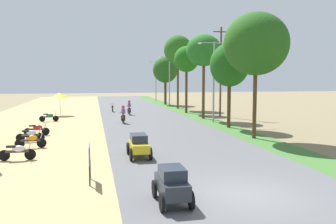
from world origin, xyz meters
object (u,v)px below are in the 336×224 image
object	(u,v)px
car_hatchback_charcoal	(172,183)
median_tree_fourth	(187,60)
parked_motorbike_fourth	(37,129)
median_tree_nearest	(256,44)
vendor_umbrella	(60,95)
median_tree_third	(204,51)
street_signboard	(90,156)
motorbike_ahead_second	(129,108)
streetlamp_mid	(169,77)
streetlamp_far	(156,78)
parked_motorbike_second	(31,140)
parked_motorbike_fifth	(49,116)
streetlamp_near	(214,76)
median_tree_fifth	(178,50)
utility_pole_near	(221,70)
motorbike_foreground_rider	(123,115)
parked_motorbike_third	(31,134)
motorbike_ahead_third	(112,108)
car_sedan_yellow	(139,144)
median_tree_sixth	(165,70)
median_tree_second	(230,65)
parked_motorbike_nearest	(18,151)

from	to	relation	value
car_hatchback_charcoal	median_tree_fourth	bearing A→B (deg)	74.28
parked_motorbike_fourth	median_tree_nearest	distance (m)	16.60
vendor_umbrella	median_tree_third	world-z (taller)	median_tree_third
street_signboard	motorbike_ahead_second	bearing A→B (deg)	80.91
streetlamp_mid	streetlamp_far	bearing A→B (deg)	90.00
vendor_umbrella	motorbike_ahead_second	world-z (taller)	vendor_umbrella
street_signboard	parked_motorbike_second	bearing A→B (deg)	114.09
parked_motorbike_fifth	median_tree_nearest	size ratio (longest dim) A/B	0.21
parked_motorbike_fifth	streetlamp_near	size ratio (longest dim) A/B	0.24
median_tree_fifth	utility_pole_near	bearing A→B (deg)	-76.49
streetlamp_far	motorbike_foreground_rider	xyz separation A→B (m)	(-8.44, -30.68, -3.38)
parked_motorbike_second	street_signboard	world-z (taller)	street_signboard
median_tree_nearest	median_tree_fifth	distance (m)	24.36
median_tree_fifth	parked_motorbike_fourth	bearing A→B (deg)	-127.39
motorbike_foreground_rider	parked_motorbike_second	bearing A→B (deg)	-121.24
parked_motorbike_third	median_tree_nearest	bearing A→B (deg)	-6.55
median_tree_nearest	motorbike_ahead_third	bearing A→B (deg)	111.92
parked_motorbike_third	utility_pole_near	xyz separation A→B (m)	(17.71, 12.60, 4.49)
median_tree_nearest	streetlamp_far	xyz separation A→B (m)	(0.22, 40.58, -2.27)
median_tree_nearest	motorbike_foreground_rider	size ratio (longest dim) A/B	4.77
motorbike_ahead_second	motorbike_ahead_third	distance (m)	4.44
parked_motorbike_fifth	motorbike_foreground_rider	bearing A→B (deg)	-22.75
utility_pole_near	motorbike_ahead_second	xyz separation A→B (m)	(-9.75, 2.95, -4.18)
parked_motorbike_fifth	car_hatchback_charcoal	xyz separation A→B (m)	(6.69, -24.12, 0.19)
streetlamp_near	streetlamp_mid	xyz separation A→B (m)	(0.00, 19.82, -0.07)
parked_motorbike_fourth	parked_motorbike_second	bearing A→B (deg)	-85.57
median_tree_fourth	car_sedan_yellow	world-z (taller)	median_tree_fourth
motorbike_ahead_third	parked_motorbike_fifth	bearing A→B (deg)	-126.82
median_tree_third	streetlamp_near	distance (m)	3.96
streetlamp_mid	car_sedan_yellow	world-z (taller)	streetlamp_mid
vendor_umbrella	median_tree_third	bearing A→B (deg)	-22.73
median_tree_nearest	median_tree_sixth	world-z (taller)	median_tree_nearest
streetlamp_mid	streetlamp_far	xyz separation A→B (m)	(0.00, 11.61, -0.12)
parked_motorbike_fifth	car_sedan_yellow	world-z (taller)	car_sedan_yellow
streetlamp_mid	parked_motorbike_third	bearing A→B (deg)	-119.02
median_tree_fifth	streetlamp_far	bearing A→B (deg)	90.63
median_tree_second	median_tree_sixth	distance (m)	26.82
median_tree_third	streetlamp_near	bearing A→B (deg)	-89.36
median_tree_second	median_tree_fifth	world-z (taller)	median_tree_fifth
parked_motorbike_fourth	motorbike_foreground_rider	distance (m)	8.72
parked_motorbike_nearest	car_sedan_yellow	distance (m)	6.11
parked_motorbike_nearest	utility_pole_near	distance (m)	25.47
parked_motorbike_fourth	median_tree_sixth	size ratio (longest dim) A/B	0.24
parked_motorbike_third	utility_pole_near	distance (m)	22.19
streetlamp_near	motorbike_ahead_second	xyz separation A→B (m)	(-7.16, 8.10, -3.57)
streetlamp_near	car_sedan_yellow	world-z (taller)	streetlamp_near
parked_motorbike_nearest	street_signboard	world-z (taller)	street_signboard
parked_motorbike_fourth	streetlamp_mid	distance (m)	29.19
parked_motorbike_second	motorbike_foreground_rider	size ratio (longest dim) A/B	1.00
parked_motorbike_second	streetlamp_mid	size ratio (longest dim) A/B	0.24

